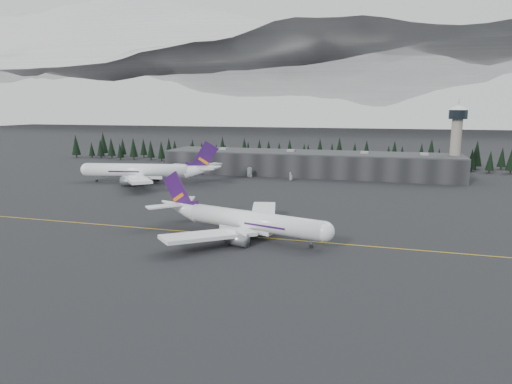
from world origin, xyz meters
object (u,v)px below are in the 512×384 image
(jet_main, at_px, (240,219))
(jet_parked, at_px, (149,171))
(terminal, at_px, (308,163))
(control_tower, at_px, (456,134))
(gse_vehicle_a, at_px, (249,176))
(gse_vehicle_b, at_px, (291,179))

(jet_main, height_order, jet_parked, jet_parked)
(terminal, height_order, jet_parked, jet_parked)
(control_tower, xyz_separation_m, gse_vehicle_a, (-103.38, -22.15, -22.64))
(terminal, height_order, jet_main, jet_main)
(control_tower, bearing_deg, jet_main, -119.54)
(control_tower, height_order, gse_vehicle_b, control_tower)
(jet_parked, bearing_deg, gse_vehicle_a, -154.10)
(jet_parked, bearing_deg, control_tower, -170.03)
(terminal, height_order, gse_vehicle_b, terminal)
(terminal, relative_size, control_tower, 4.24)
(terminal, xyz_separation_m, control_tower, (75.00, 3.00, 17.11))
(terminal, xyz_separation_m, jet_main, (1.34, -126.96, -1.38))
(control_tower, bearing_deg, gse_vehicle_a, -167.90)
(jet_main, relative_size, jet_parked, 0.81)
(terminal, relative_size, gse_vehicle_b, 35.57)
(control_tower, bearing_deg, jet_parked, -160.12)
(gse_vehicle_a, bearing_deg, terminal, 5.40)
(control_tower, relative_size, jet_parked, 0.53)
(terminal, distance_m, control_tower, 76.98)
(jet_main, xyz_separation_m, gse_vehicle_a, (-29.72, 107.81, -4.15))
(control_tower, distance_m, gse_vehicle_b, 87.28)
(terminal, xyz_separation_m, jet_parked, (-70.71, -49.70, -0.34))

